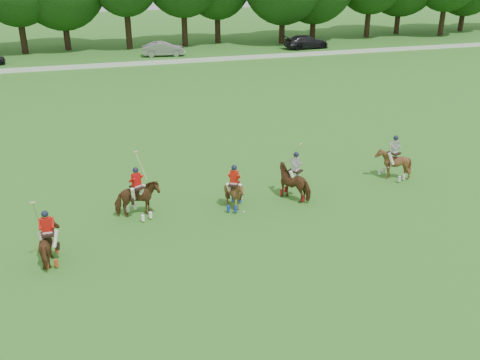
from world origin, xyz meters
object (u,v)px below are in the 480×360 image
object	(u,v)px
polo_red_b	(138,199)
polo_red_c	(234,193)
polo_red_a	(50,244)
polo_stripe_b	(393,163)
polo_ball	(244,212)
polo_stripe_a	(295,182)
car_right	(306,42)
car_mid	(164,49)

from	to	relation	value
polo_red_b	polo_red_c	world-z (taller)	polo_red_b
polo_red_b	polo_red_a	bearing A→B (deg)	-141.80
polo_red_b	polo_stripe_b	world-z (taller)	polo_red_b
polo_ball	polo_red_a	bearing A→B (deg)	-167.11
polo_stripe_a	polo_red_b	bearing A→B (deg)	178.73
car_right	car_mid	bearing A→B (deg)	86.31
polo_stripe_a	car_right	bearing A→B (deg)	66.40
polo_red_c	polo_ball	world-z (taller)	polo_red_c
polo_stripe_b	polo_ball	distance (m)	8.65
polo_red_b	polo_stripe_a	size ratio (longest dim) A/B	1.01
car_right	polo_red_c	world-z (taller)	polo_red_c
polo_red_a	car_right	bearing A→B (deg)	55.90
polo_red_b	polo_stripe_a	xyz separation A→B (m)	(7.33, -0.16, -0.00)
car_right	polo_red_a	world-z (taller)	polo_red_a
polo_red_b	polo_ball	world-z (taller)	polo_red_b
car_right	polo_red_c	size ratio (longest dim) A/B	2.49
polo_stripe_b	car_right	bearing A→B (deg)	73.66
car_mid	polo_red_b	distance (m)	38.49
car_mid	polo_red_a	size ratio (longest dim) A/B	1.70
car_mid	polo_red_b	size ratio (longest dim) A/B	1.59
polo_red_a	car_mid	bearing A→B (deg)	75.34
polo_red_b	polo_ball	size ratio (longest dim) A/B	32.08
car_right	polo_stripe_b	world-z (taller)	polo_stripe_b
polo_red_a	polo_ball	distance (m)	8.41
polo_red_c	polo_stripe_a	distance (m)	3.06
car_mid	car_right	xyz separation A→B (m)	(16.90, 0.00, 0.01)
car_mid	polo_stripe_b	xyz separation A→B (m)	(5.99, -37.21, 0.08)
polo_stripe_a	polo_stripe_b	xyz separation A→B (m)	(5.69, 0.79, -0.01)
car_mid	polo_ball	size ratio (longest dim) A/B	51.05
polo_ball	polo_red_c	bearing A→B (deg)	116.92
polo_red_a	polo_ball	world-z (taller)	polo_red_a
polo_red_a	polo_stripe_b	xyz separation A→B (m)	(16.63, 3.46, 0.07)
polo_red_c	polo_stripe_b	distance (m)	8.81
polo_red_a	polo_red_c	world-z (taller)	polo_red_a
polo_red_b	polo_stripe_b	size ratio (longest dim) A/B	1.24
polo_stripe_a	polo_ball	distance (m)	2.99
car_right	polo_stripe_a	bearing A→B (deg)	152.70
car_mid	polo_ball	bearing A→B (deg)	-177.65
polo_stripe_a	car_mid	bearing A→B (deg)	90.44
car_right	polo_stripe_a	distance (m)	41.47
polo_red_a	polo_ball	size ratio (longest dim) A/B	29.96
car_mid	polo_ball	distance (m)	38.89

